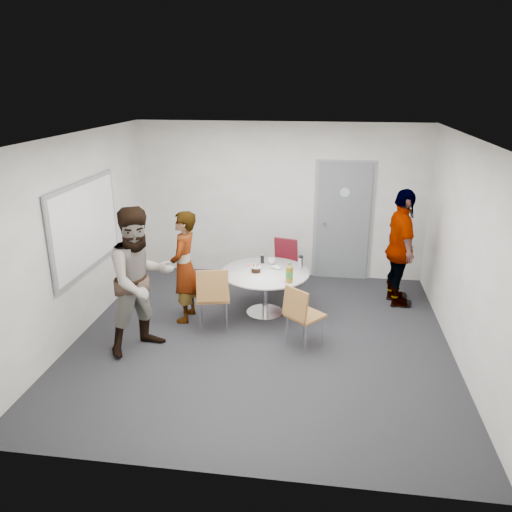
# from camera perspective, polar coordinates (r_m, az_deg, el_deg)

# --- Properties ---
(floor) EXTENTS (5.00, 5.00, 0.00)m
(floor) POSITION_cam_1_polar(r_m,az_deg,el_deg) (6.90, 0.62, -9.51)
(floor) COLOR #242428
(floor) RESTS_ON ground
(ceiling) EXTENTS (5.00, 5.00, 0.00)m
(ceiling) POSITION_cam_1_polar(r_m,az_deg,el_deg) (6.07, 0.71, 13.41)
(ceiling) COLOR silver
(ceiling) RESTS_ON wall_back
(wall_back) EXTENTS (5.00, 0.00, 5.00)m
(wall_back) POSITION_cam_1_polar(r_m,az_deg,el_deg) (8.75, 2.79, 6.28)
(wall_back) COLOR #B9B6AF
(wall_back) RESTS_ON floor
(wall_left) EXTENTS (0.00, 5.00, 5.00)m
(wall_left) POSITION_cam_1_polar(r_m,az_deg,el_deg) (7.10, -19.78, 2.02)
(wall_left) COLOR #B9B6AF
(wall_left) RESTS_ON floor
(wall_right) EXTENTS (0.00, 5.00, 5.00)m
(wall_right) POSITION_cam_1_polar(r_m,az_deg,el_deg) (6.54, 22.94, 0.16)
(wall_right) COLOR #B9B6AF
(wall_right) RESTS_ON floor
(wall_front) EXTENTS (5.00, 0.00, 5.00)m
(wall_front) POSITION_cam_1_polar(r_m,az_deg,el_deg) (4.09, -3.93, -9.71)
(wall_front) COLOR #B9B6AF
(wall_front) RESTS_ON floor
(door) EXTENTS (1.02, 0.17, 2.12)m
(door) POSITION_cam_1_polar(r_m,az_deg,el_deg) (8.78, 9.92, 3.88)
(door) COLOR slate
(door) RESTS_ON wall_back
(whiteboard) EXTENTS (0.04, 1.90, 1.25)m
(whiteboard) POSITION_cam_1_polar(r_m,az_deg,el_deg) (7.23, -18.88, 3.24)
(whiteboard) COLOR gray
(whiteboard) RESTS_ON wall_left
(table) EXTENTS (1.30, 1.30, 0.98)m
(table) POSITION_cam_1_polar(r_m,az_deg,el_deg) (7.38, 1.24, -2.47)
(table) COLOR silver
(table) RESTS_ON floor
(chair_near_left) EXTENTS (0.53, 0.57, 0.95)m
(chair_near_left) POSITION_cam_1_polar(r_m,az_deg,el_deg) (6.89, -4.94, -4.21)
(chair_near_left) COLOR brown
(chair_near_left) RESTS_ON floor
(chair_near_right) EXTENTS (0.59, 0.60, 0.86)m
(chair_near_right) POSITION_cam_1_polar(r_m,az_deg,el_deg) (6.50, 5.16, -6.33)
(chair_near_right) COLOR brown
(chair_near_right) RESTS_ON floor
(chair_far) EXTENTS (0.51, 0.54, 0.87)m
(chair_far) POSITION_cam_1_polar(r_m,az_deg,el_deg) (8.27, 3.17, -0.41)
(chair_far) COLOR maroon
(chair_far) RESTS_ON floor
(person_main) EXTENTS (0.40, 0.60, 1.64)m
(person_main) POSITION_cam_1_polar(r_m,az_deg,el_deg) (7.20, -8.20, -1.24)
(person_main) COLOR #A5C6EA
(person_main) RESTS_ON floor
(person_left) EXTENTS (1.16, 1.17, 1.91)m
(person_left) POSITION_cam_1_polar(r_m,az_deg,el_deg) (6.45, -13.01, -2.75)
(person_left) COLOR white
(person_left) RESTS_ON floor
(person_right) EXTENTS (0.59, 1.13, 1.84)m
(person_right) POSITION_cam_1_polar(r_m,az_deg,el_deg) (7.91, 16.20, 0.84)
(person_right) COLOR black
(person_right) RESTS_ON floor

